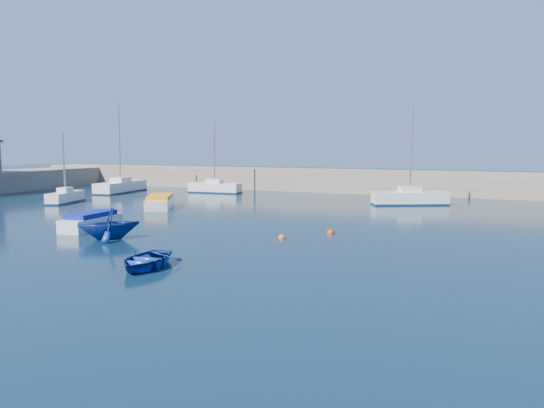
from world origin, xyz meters
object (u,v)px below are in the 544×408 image
at_px(sailboat_3, 65,197).
at_px(sailboat_5, 215,187).
at_px(motorboat_1, 92,221).
at_px(sailboat_4, 121,186).
at_px(motorboat_2, 160,202).
at_px(dinghy_left, 109,224).
at_px(sailboat_6, 410,197).
at_px(dinghy_center, 145,260).

relative_size(sailboat_3, sailboat_5, 0.82).
bearing_deg(motorboat_1, sailboat_5, 98.12).
bearing_deg(sailboat_4, sailboat_3, -84.08).
bearing_deg(sailboat_3, sailboat_5, 47.22).
distance_m(sailboat_3, motorboat_2, 10.69).
bearing_deg(dinghy_left, sailboat_6, 106.45).
height_order(motorboat_2, dinghy_left, dinghy_left).
height_order(sailboat_6, dinghy_left, sailboat_6).
xyz_separation_m(motorboat_2, dinghy_center, (13.04, -19.48, -0.16)).
relative_size(sailboat_4, dinghy_center, 2.89).
relative_size(sailboat_3, sailboat_6, 0.74).
bearing_deg(motorboat_1, sailboat_3, 135.60).
height_order(sailboat_3, sailboat_6, sailboat_6).
relative_size(sailboat_4, sailboat_5, 1.27).
xyz_separation_m(motorboat_2, dinghy_left, (6.54, -14.27, 0.39)).
bearing_deg(motorboat_1, motorboat_2, 99.83).
bearing_deg(sailboat_4, dinghy_center, -56.32).
bearing_deg(sailboat_5, sailboat_6, -102.45).
height_order(sailboat_3, sailboat_5, sailboat_5).
distance_m(sailboat_3, sailboat_5, 17.00).
relative_size(sailboat_3, dinghy_center, 1.87).
height_order(sailboat_4, sailboat_5, sailboat_4).
xyz_separation_m(sailboat_5, motorboat_1, (5.85, -26.61, -0.10)).
bearing_deg(sailboat_4, motorboat_1, -61.63).
relative_size(motorboat_2, dinghy_center, 1.61).
bearing_deg(sailboat_5, sailboat_3, 149.09).
bearing_deg(dinghy_center, sailboat_5, 104.96).
distance_m(sailboat_5, motorboat_1, 27.25).
bearing_deg(motorboat_2, sailboat_4, 112.69).
xyz_separation_m(sailboat_4, dinghy_center, (26.35, -30.46, -0.31)).
bearing_deg(sailboat_4, dinghy_left, -59.00).
distance_m(sailboat_4, sailboat_5, 11.11).
height_order(sailboat_3, dinghy_left, sailboat_3).
height_order(sailboat_6, dinghy_center, sailboat_6).
xyz_separation_m(sailboat_6, motorboat_1, (-16.92, -23.05, -0.14)).
distance_m(sailboat_6, motorboat_1, 28.59).
bearing_deg(sailboat_4, sailboat_5, 13.00).
bearing_deg(sailboat_6, motorboat_1, 116.34).
bearing_deg(sailboat_4, sailboat_6, -6.71).
bearing_deg(sailboat_6, sailboat_4, 63.10).
height_order(sailboat_3, dinghy_center, sailboat_3).
bearing_deg(dinghy_left, dinghy_center, 5.30).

